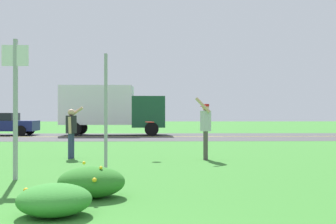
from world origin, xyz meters
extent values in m
plane|color=#387A2D|center=(0.00, 10.94, 0.00)|extent=(120.00, 120.00, 0.00)
cube|color=#424244|center=(0.00, 21.88, 0.00)|extent=(120.00, 8.51, 0.01)
cube|color=yellow|center=(0.00, 21.88, 0.01)|extent=(120.00, 0.16, 0.00)
ellipsoid|color=#2D7526|center=(0.88, 3.75, 0.26)|extent=(1.12, 0.90, 0.52)
sphere|color=yellow|center=(0.66, 3.67, 0.34)|extent=(0.09, 0.09, 0.09)
sphere|color=yellow|center=(0.99, 3.30, 0.37)|extent=(0.07, 0.07, 0.07)
sphere|color=yellow|center=(0.68, 3.47, 0.37)|extent=(0.06, 0.06, 0.06)
sphere|color=yellow|center=(0.67, 4.19, 0.53)|extent=(0.06, 0.06, 0.06)
sphere|color=yellow|center=(1.05, 3.61, 0.52)|extent=(0.06, 0.06, 0.06)
ellipsoid|color=#337F2D|center=(0.57, 2.52, 0.22)|extent=(1.02, 0.95, 0.44)
sphere|color=gold|center=(0.41, 2.91, 0.28)|extent=(0.05, 0.05, 0.05)
sphere|color=gold|center=(0.14, 2.64, 0.33)|extent=(0.08, 0.08, 0.08)
sphere|color=gold|center=(0.61, 2.26, 0.26)|extent=(0.08, 0.08, 0.08)
sphere|color=gold|center=(0.67, 2.64, 0.24)|extent=(0.08, 0.08, 0.08)
sphere|color=gold|center=(0.46, 2.40, 0.28)|extent=(0.09, 0.09, 0.09)
cube|color=#93969B|center=(-1.02, 5.62, 1.49)|extent=(0.07, 0.10, 2.98)
cube|color=silver|center=(-1.02, 5.59, 2.63)|extent=(0.56, 0.03, 0.44)
cube|color=#93969B|center=(0.73, 6.84, 1.43)|extent=(0.07, 0.10, 2.86)
cylinder|color=#232328|center=(-0.73, 9.82, 1.07)|extent=(0.34, 0.34, 0.56)
sphere|color=tan|center=(-0.73, 9.82, 1.44)|extent=(0.21, 0.21, 0.21)
cylinder|color=navy|center=(-0.72, 9.91, 0.39)|extent=(0.14, 0.14, 0.79)
cylinder|color=navy|center=(-0.74, 9.74, 0.39)|extent=(0.14, 0.14, 0.79)
cylinder|color=tan|center=(-0.62, 10.01, 1.45)|extent=(0.49, 0.15, 0.37)
cylinder|color=tan|center=(-0.73, 9.62, 1.05)|extent=(0.12, 0.10, 0.53)
cylinder|color=#B2B2B7|center=(3.45, 9.33, 1.18)|extent=(0.34, 0.34, 0.62)
sphere|color=tan|center=(3.45, 9.33, 1.59)|extent=(0.21, 0.21, 0.21)
cylinder|color=#4C4742|center=(3.44, 9.24, 0.44)|extent=(0.14, 0.14, 0.87)
cylinder|color=#4C4742|center=(3.46, 9.41, 0.44)|extent=(0.14, 0.14, 0.87)
cylinder|color=tan|center=(3.35, 9.14, 1.66)|extent=(0.48, 0.14, 0.48)
cylinder|color=tan|center=(3.45, 9.53, 1.17)|extent=(0.12, 0.10, 0.59)
cylinder|color=red|center=(3.45, 9.33, 1.66)|extent=(0.22, 0.22, 0.07)
cylinder|color=red|center=(3.36, 9.34, 1.63)|extent=(0.15, 0.15, 0.02)
cylinder|color=red|center=(1.74, 9.61, 1.15)|extent=(0.28, 0.28, 0.03)
torus|color=red|center=(1.74, 9.61, 1.14)|extent=(0.27, 0.27, 0.03)
cube|color=navy|center=(-8.14, 23.79, 0.62)|extent=(4.50, 1.82, 0.66)
cube|color=black|center=(-8.24, 23.79, 1.19)|extent=(2.10, 1.64, 0.52)
cylinder|color=black|center=(-6.59, 24.68, 0.33)|extent=(0.66, 0.22, 0.66)
cylinder|color=black|center=(-6.59, 22.90, 0.33)|extent=(0.66, 0.22, 0.66)
cube|color=#194C2D|center=(1.43, 23.79, 1.52)|extent=(2.10, 2.30, 2.00)
cube|color=silver|center=(-1.92, 23.79, 1.95)|extent=(4.60, 2.30, 2.50)
cylinder|color=black|center=(1.63, 24.89, 0.44)|extent=(0.88, 0.26, 0.88)
cylinder|color=black|center=(1.63, 22.69, 0.44)|extent=(0.88, 0.26, 0.88)
cylinder|color=black|center=(-3.21, 24.89, 0.44)|extent=(0.88, 0.26, 0.88)
cylinder|color=black|center=(-3.21, 22.69, 0.44)|extent=(0.88, 0.26, 0.88)
camera|label=1|loc=(1.98, -3.17, 1.40)|focal=44.06mm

